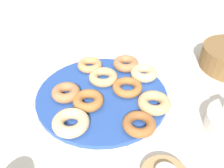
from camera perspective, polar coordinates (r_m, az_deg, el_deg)
ground_plane at (r=0.71m, az=-2.41°, el=-2.99°), size 2.40×2.40×0.00m
donut_plate at (r=0.70m, az=-2.42°, el=-2.58°), size 0.39×0.39×0.01m
donut_0 at (r=0.80m, az=-5.41°, el=4.61°), size 0.12×0.12×0.03m
donut_1 at (r=0.69m, az=-11.13°, el=-2.08°), size 0.10×0.10×0.03m
donut_2 at (r=0.66m, az=-5.78°, el=-4.00°), size 0.11×0.11×0.03m
donut_3 at (r=0.76m, az=7.76°, el=2.65°), size 0.12×0.12×0.03m
donut_4 at (r=0.74m, az=-2.14°, el=1.69°), size 0.12×0.12×0.03m
donut_5 at (r=0.60m, az=6.59°, el=-9.62°), size 0.11×0.11×0.02m
donut_6 at (r=0.80m, az=3.38°, el=4.96°), size 0.11×0.11×0.03m
donut_7 at (r=0.60m, az=-9.97°, el=-9.20°), size 0.11×0.11×0.03m
donut_8 at (r=0.70m, az=3.78°, el=-0.89°), size 0.13×0.13×0.02m
donut_9 at (r=0.65m, az=10.17°, el=-4.51°), size 0.12×0.12×0.03m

